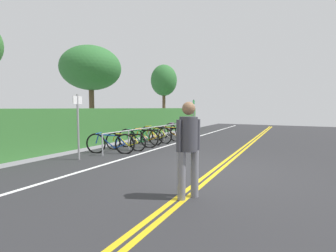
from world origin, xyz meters
TOP-DOWN VIEW (x-y plane):
  - ground_plane at (0.00, 0.00)m, footprint 36.97×10.22m
  - centre_line_yellow_inner at (0.00, -0.08)m, footprint 33.28×0.10m
  - centre_line_yellow_outer at (0.00, 0.08)m, footprint 33.28×0.10m
  - bike_lane_stripe_white at (0.00, 3.00)m, footprint 33.28×0.12m
  - bike_rack at (3.79, 3.92)m, footprint 7.28×0.05m
  - bicycle_0 at (0.65, 3.98)m, footprint 0.69×1.71m
  - bicycle_1 at (1.44, 3.93)m, footprint 0.46×1.77m
  - bicycle_2 at (2.23, 3.88)m, footprint 0.60×1.67m
  - bicycle_3 at (3.07, 4.04)m, footprint 0.46×1.73m
  - bicycle_4 at (3.75, 3.94)m, footprint 0.46×1.83m
  - bicycle_5 at (4.54, 3.78)m, footprint 0.46×1.69m
  - bicycle_6 at (5.37, 3.86)m, footprint 0.58×1.70m
  - bicycle_7 at (6.19, 3.92)m, footprint 0.46×1.85m
  - bicycle_8 at (6.83, 3.82)m, footprint 0.46×1.73m
  - pedestrian at (-2.04, -0.10)m, footprint 0.43×0.32m
  - sign_post_near at (-0.62, 4.14)m, footprint 0.36×0.06m
  - sign_post_far at (8.48, 3.92)m, footprint 0.36×0.07m
  - hedge_backdrop at (5.29, 6.25)m, footprint 16.23×1.13m
  - tree_mid at (4.31, 8.44)m, footprint 3.34×3.34m
  - tree_far_right at (11.77, 7.83)m, footprint 2.14×2.14m

SIDE VIEW (x-z plane):
  - ground_plane at x=0.00m, z-range -0.05..0.00m
  - centre_line_yellow_inner at x=0.00m, z-range 0.00..0.00m
  - centre_line_yellow_outer at x=0.00m, z-range 0.00..0.00m
  - bike_lane_stripe_white at x=0.00m, z-range 0.00..0.00m
  - bicycle_6 at x=5.37m, z-range -0.02..0.66m
  - bicycle_1 at x=1.44m, z-range -0.02..0.68m
  - bicycle_5 at x=4.54m, z-range -0.02..0.68m
  - bicycle_3 at x=3.07m, z-range -0.02..0.70m
  - bicycle_0 at x=0.65m, z-range -0.02..0.73m
  - bicycle_8 at x=6.83m, z-range -0.02..0.75m
  - bicycle_4 at x=3.75m, z-range -0.02..0.75m
  - bicycle_7 at x=6.19m, z-range -0.02..0.76m
  - bicycle_2 at x=2.23m, z-range -0.02..0.77m
  - bike_rack at x=3.79m, z-range 0.19..0.95m
  - hedge_backdrop at x=5.29m, z-range 0.00..1.58m
  - pedestrian at x=-2.04m, z-range 0.13..1.84m
  - sign_post_near at x=-0.62m, z-range 0.22..2.24m
  - sign_post_far at x=8.48m, z-range 0.22..2.36m
  - tree_mid at x=4.31m, z-range 1.28..6.31m
  - tree_far_right at x=11.77m, z-range 1.25..6.36m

